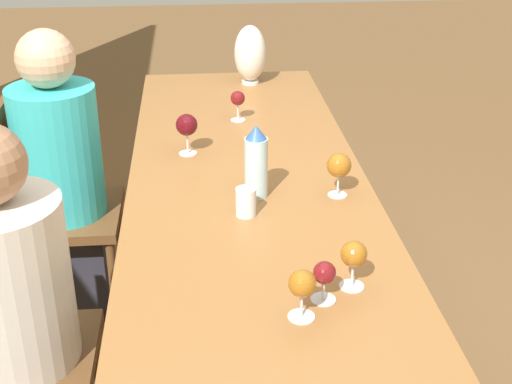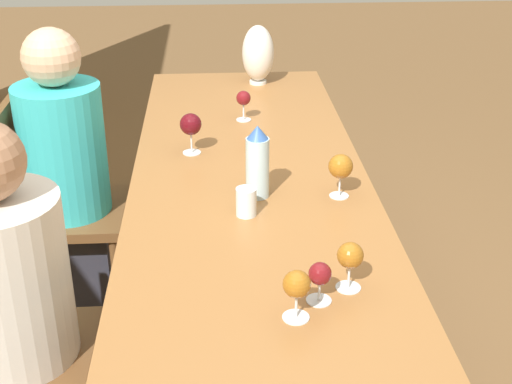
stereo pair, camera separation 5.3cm
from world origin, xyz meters
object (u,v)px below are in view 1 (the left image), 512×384
vase (250,54)px  wine_glass_2 (187,126)px  wine_glass_1 (354,255)px  wine_glass_4 (324,274)px  person_far (64,169)px  wine_glass_5 (238,99)px  wine_glass_6 (302,285)px  water_bottle (256,162)px  person_near (16,308)px  water_tumbler (246,202)px  chair_far (47,205)px  wine_glass_3 (339,166)px

vase → wine_glass_2: bearing=160.2°
vase → wine_glass_2: (-0.88, 0.32, -0.04)m
wine_glass_2 → wine_glass_1: bearing=-155.7°
wine_glass_4 → person_far: (1.10, 0.84, -0.16)m
wine_glass_5 → wine_glass_6: (-1.44, -0.06, 0.00)m
water_bottle → person_near: size_ratio=0.21×
wine_glass_4 → person_far: 1.39m
water_tumbler → vase: vase is taller
water_bottle → wine_glass_2: size_ratio=1.59×
wine_glass_1 → wine_glass_6: wine_glass_1 is taller
wine_glass_1 → vase: bearing=3.7°
vase → person_far: bearing=134.5°
water_bottle → chair_far: bearing=59.8°
water_tumbler → wine_glass_4: 0.52m
water_tumbler → person_far: size_ratio=0.08×
vase → wine_glass_6: vase is taller
water_tumbler → wine_glass_3: size_ratio=0.61×
person_near → wine_glass_5: bearing=-30.8°
person_far → wine_glass_3: bearing=-116.2°
water_tumbler → wine_glass_6: 0.57m
water_bottle → person_near: person_near is taller
water_bottle → wine_glass_4: 0.64m
water_tumbler → wine_glass_6: (-0.56, -0.10, 0.05)m
wine_glass_6 → chair_far: chair_far is taller
wine_glass_5 → person_far: 0.78m
wine_glass_2 → water_bottle: bearing=-149.6°
chair_far → person_near: person_near is taller
wine_glass_1 → wine_glass_2: bearing=24.3°
water_bottle → person_far: (0.47, 0.72, -0.20)m
water_bottle → wine_glass_3: 0.28m
person_near → wine_glass_3: bearing=-66.8°
vase → chair_far: size_ratio=0.32×
water_bottle → wine_glass_3: (-0.02, -0.28, -0.02)m
wine_glass_3 → wine_glass_4: (-0.61, 0.16, -0.03)m
wine_glass_6 → person_far: person_far is taller
wine_glass_6 → chair_far: bearing=36.3°
wine_glass_5 → wine_glass_4: bearing=-174.6°
wine_glass_2 → person_far: 0.54m
water_tumbler → person_far: bearing=48.2°
wine_glass_2 → wine_glass_4: wine_glass_2 is taller
chair_far → person_far: person_far is taller
wine_glass_5 → person_far: person_far is taller
wine_glass_5 → water_bottle: bearing=-179.2°
wine_glass_3 → chair_far: chair_far is taller
wine_glass_5 → wine_glass_6: bearing=-177.6°
person_near → wine_glass_2: bearing=-30.4°
wine_glass_3 → wine_glass_4: wine_glass_3 is taller
person_near → wine_glass_1: bearing=-97.7°
wine_glass_2 → vase: bearing=-19.8°
water_tumbler → wine_glass_1: wine_glass_1 is taller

